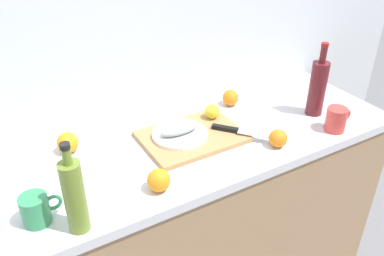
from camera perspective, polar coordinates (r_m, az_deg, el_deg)
back_wall at (r=1.71m, az=-9.06°, el=12.13°), size 3.20×0.05×2.50m
kitchen_counter at (r=1.89m, az=-3.10°, el=-14.45°), size 2.00×0.60×0.90m
cutting_board at (r=1.66m, az=0.00°, el=-1.18°), size 0.40×0.29×0.02m
white_plate at (r=1.64m, az=-1.72°, el=-0.87°), size 0.22×0.22×0.01m
fish_fillet at (r=1.63m, az=-1.73°, el=-0.11°), size 0.17×0.07×0.04m
chef_knife at (r=1.67m, az=6.38°, el=-0.39°), size 0.21×0.24×0.02m
lemon_0 at (r=1.75m, az=2.85°, el=2.33°), size 0.06×0.06×0.06m
olive_oil_bottle at (r=1.23m, az=-16.07°, el=-9.06°), size 0.06×0.06×0.31m
wine_bottle at (r=1.87m, az=17.11°, el=5.49°), size 0.07×0.07×0.33m
coffee_mug_0 at (r=1.80m, az=19.50°, el=1.16°), size 0.12×0.08×0.10m
coffee_mug_1 at (r=1.34m, az=-20.91°, el=-10.55°), size 0.13×0.09×0.10m
orange_0 at (r=1.38m, az=-4.65°, el=-7.28°), size 0.08×0.08×0.08m
orange_1 at (r=1.63m, az=-16.94°, el=-1.99°), size 0.08×0.08×0.08m
orange_2 at (r=1.90m, az=5.38°, el=4.22°), size 0.07×0.07×0.07m
orange_3 at (r=1.63m, az=11.92°, el=-1.43°), size 0.07×0.07×0.07m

